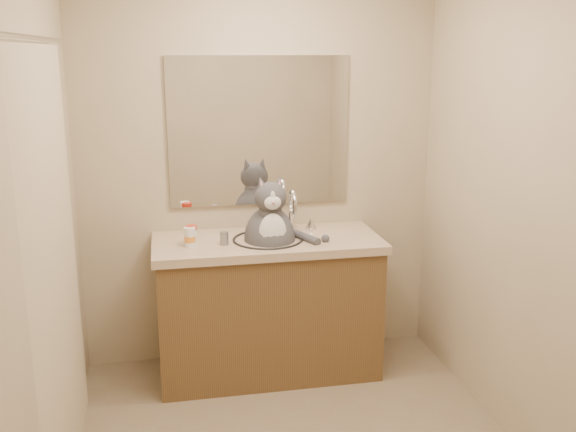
% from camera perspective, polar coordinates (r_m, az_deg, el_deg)
% --- Properties ---
extents(room, '(2.22, 2.52, 2.42)m').
position_cam_1_polar(room, '(2.77, 1.33, -0.63)').
color(room, '#84745B').
rests_on(room, ground).
extents(vanity, '(1.34, 0.59, 1.12)m').
position_cam_1_polar(vanity, '(3.92, -1.80, -7.75)').
color(vanity, brown).
rests_on(vanity, ground).
extents(mirror, '(1.10, 0.02, 0.90)m').
position_cam_1_polar(mirror, '(3.92, -2.58, 7.51)').
color(mirror, white).
rests_on(mirror, room).
extents(shower_curtain, '(0.02, 1.30, 1.93)m').
position_cam_1_polar(shower_curtain, '(2.90, -19.95, -4.37)').
color(shower_curtain, beige).
rests_on(shower_curtain, ground).
extents(cat, '(0.43, 0.34, 0.60)m').
position_cam_1_polar(cat, '(3.74, -1.58, -1.67)').
color(cat, '#4A4B50').
rests_on(cat, vanity).
extents(pill_bottle_redcap, '(0.07, 0.07, 0.11)m').
position_cam_1_polar(pill_bottle_redcap, '(3.70, -8.58, -1.68)').
color(pill_bottle_redcap, white).
rests_on(pill_bottle_redcap, vanity).
extents(pill_bottle_orange, '(0.08, 0.08, 0.11)m').
position_cam_1_polar(pill_bottle_orange, '(3.66, -8.71, -1.89)').
color(pill_bottle_orange, white).
rests_on(pill_bottle_orange, vanity).
extents(grey_canister, '(0.05, 0.05, 0.08)m').
position_cam_1_polar(grey_canister, '(3.67, -5.69, -1.96)').
color(grey_canister, gray).
rests_on(grey_canister, vanity).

